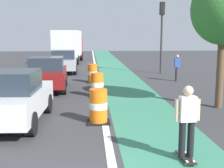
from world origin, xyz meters
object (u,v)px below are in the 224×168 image
street_tree_sidewalk (224,10)px  parked_sedan_nearest (12,98)px  traffic_barrel_front (98,106)px  traffic_barrel_mid (97,85)px  parked_sedan_second (47,74)px  delivery_truck_down_block (69,45)px  traffic_light_corner (162,25)px  skateboarder_on_lane (187,121)px  traffic_barrel_back (93,74)px  pedestrian_crossing (177,67)px  parked_sedan_third (64,62)px

street_tree_sidewalk → parked_sedan_nearest: bearing=-167.5°
traffic_barrel_front → traffic_barrel_mid: bearing=89.2°
parked_sedan_nearest → parked_sedan_second: (0.27, 5.89, 0.00)m
delivery_truck_down_block → traffic_light_corner: size_ratio=1.51×
skateboarder_on_lane → traffic_barrel_mid: size_ratio=1.55×
traffic_barrel_back → traffic_light_corner: size_ratio=0.21×
traffic_barrel_front → pedestrian_crossing: size_ratio=0.68×
delivery_truck_down_block → traffic_barrel_mid: bearing=-82.0°
skateboarder_on_lane → street_tree_sidewalk: bearing=59.6°
traffic_barrel_back → parked_sedan_third: bearing=113.4°
skateboarder_on_lane → parked_sedan_nearest: bearing=145.0°
traffic_light_corner → pedestrian_crossing: size_ratio=3.17×
traffic_light_corner → street_tree_sidewalk: bearing=-91.2°
traffic_barrel_mid → delivery_truck_down_block: delivery_truck_down_block is taller
parked_sedan_third → traffic_barrel_mid: 9.37m
traffic_barrel_back → traffic_light_corner: 7.05m
parked_sedan_third → street_tree_sidewalk: 13.72m
parked_sedan_nearest → traffic_light_corner: traffic_light_corner is taller
traffic_light_corner → parked_sedan_third: bearing=172.8°
traffic_barrel_front → delivery_truck_down_block: 21.86m
street_tree_sidewalk → traffic_light_corner: bearing=88.8°
traffic_barrel_back → traffic_light_corner: (5.01, 3.96, 2.97)m
parked_sedan_third → traffic_barrel_back: bearing=-66.6°
traffic_barrel_front → traffic_light_corner: (4.91, 12.36, 2.97)m
delivery_truck_down_block → traffic_barrel_back: bearing=-80.2°
parked_sedan_second → traffic_light_corner: 10.06m
parked_sedan_third → street_tree_sidewalk: size_ratio=0.83×
parked_sedan_third → street_tree_sidewalk: (6.89, -11.53, 2.83)m
parked_sedan_second → traffic_barrel_mid: 3.09m
pedestrian_crossing → parked_sedan_third: bearing=146.8°
traffic_barrel_mid → street_tree_sidewalk: bearing=-27.8°
traffic_barrel_front → traffic_light_corner: size_ratio=0.21×
pedestrian_crossing → street_tree_sidewalk: (-0.32, -6.81, 2.80)m
pedestrian_crossing → traffic_barrel_mid: bearing=-138.5°
skateboarder_on_lane → traffic_light_corner: bearing=78.8°
traffic_barrel_front → traffic_barrel_mid: same height
traffic_barrel_back → pedestrian_crossing: (5.11, 0.14, 0.33)m
parked_sedan_nearest → traffic_light_corner: bearing=58.2°
parked_sedan_second → traffic_barrel_front: (2.42, -5.99, -0.30)m
traffic_light_corner → parked_sedan_nearest: bearing=-121.8°
delivery_truck_down_block → pedestrian_crossing: delivery_truck_down_block is taller
parked_sedan_third → traffic_barrel_front: parked_sedan_third is taller
parked_sedan_second → delivery_truck_down_block: 15.73m
traffic_barrel_back → street_tree_sidewalk: street_tree_sidewalk is taller
parked_sedan_nearest → street_tree_sidewalk: 8.05m
parked_sedan_nearest → pedestrian_crossing: bearing=47.7°
traffic_barrel_mid → pedestrian_crossing: (4.94, 4.37, 0.33)m
street_tree_sidewalk → traffic_barrel_back: bearing=125.7°
parked_sedan_third → skateboarder_on_lane: bearing=-76.0°
pedestrian_crossing → parked_sedan_nearest: bearing=-132.3°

